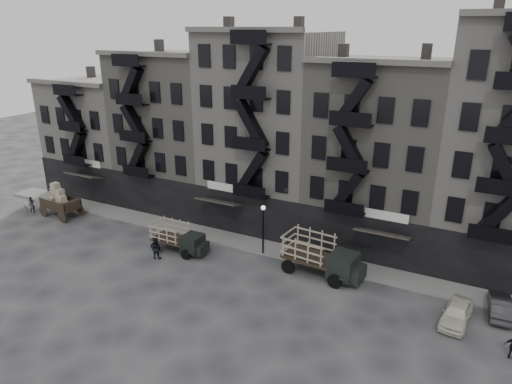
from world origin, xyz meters
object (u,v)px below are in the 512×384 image
at_px(wagon, 59,197).
at_px(pedestrian_mid, 156,248).
at_px(car_far, 500,306).
at_px(car_east, 457,313).
at_px(stake_truck_west, 178,236).
at_px(stake_truck_east, 321,254).
at_px(pedestrian_west, 32,205).
at_px(horse, 27,207).

distance_m(wagon, pedestrian_mid, 14.11).
bearing_deg(wagon, car_far, 6.96).
bearing_deg(car_far, car_east, 38.33).
height_order(stake_truck_west, car_far, stake_truck_west).
height_order(wagon, stake_truck_east, wagon).
relative_size(car_far, pedestrian_west, 2.33).
relative_size(car_far, pedestrian_mid, 2.08).
distance_m(wagon, stake_truck_west, 14.71).
height_order(car_east, pedestrian_mid, pedestrian_mid).
distance_m(car_far, pedestrian_west, 41.58).
bearing_deg(horse, car_east, -85.55).
distance_m(stake_truck_east, pedestrian_west, 29.63).
xyz_separation_m(stake_truck_west, car_east, (21.14, 0.09, -0.72)).
bearing_deg(car_far, wagon, -1.33).
distance_m(stake_truck_east, car_far, 12.02).
xyz_separation_m(horse, car_far, (41.53, 2.64, -0.17)).
height_order(horse, stake_truck_west, stake_truck_west).
bearing_deg(car_east, stake_truck_west, -172.72).
bearing_deg(pedestrian_west, pedestrian_mid, -46.19).
xyz_separation_m(horse, pedestrian_west, (-0.00, 0.54, 0.01)).
height_order(wagon, stake_truck_west, wagon).
relative_size(car_east, pedestrian_west, 2.40).
relative_size(wagon, pedestrian_mid, 2.31).
bearing_deg(stake_truck_east, horse, -169.61).
height_order(wagon, car_east, wagon).
xyz_separation_m(horse, wagon, (3.29, 1.23, 1.14)).
height_order(horse, pedestrian_mid, pedestrian_mid).
xyz_separation_m(pedestrian_west, pedestrian_mid, (17.10, -1.99, 0.10)).
height_order(horse, car_east, horse).
bearing_deg(car_far, pedestrian_mid, 6.06).
bearing_deg(pedestrian_mid, wagon, -31.23).
relative_size(horse, pedestrian_west, 1.16).
distance_m(wagon, car_east, 35.85).
bearing_deg(pedestrian_west, car_east, -39.64).
bearing_deg(pedestrian_west, wagon, -27.76).
relative_size(horse, car_east, 0.48).
height_order(stake_truck_west, stake_truck_east, stake_truck_east).
height_order(car_far, pedestrian_west, pedestrian_west).
bearing_deg(pedestrian_west, stake_truck_east, -36.44).
bearing_deg(pedestrian_mid, car_east, 164.77).
bearing_deg(car_east, car_far, 48.81).
distance_m(stake_truck_west, car_east, 21.16).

